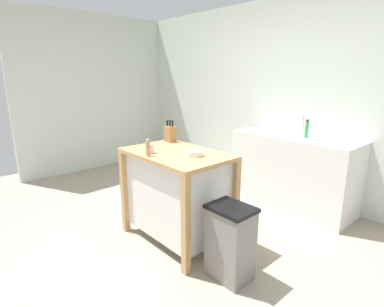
# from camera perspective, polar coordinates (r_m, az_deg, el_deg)

# --- Properties ---
(ground_plane) EXTENTS (6.99, 6.99, 0.00)m
(ground_plane) POSITION_cam_1_polar(r_m,az_deg,el_deg) (3.09, -4.43, -17.25)
(ground_plane) COLOR gray
(ground_plane) RESTS_ON ground
(wall_back) EXTENTS (5.99, 0.10, 2.60)m
(wall_back) POSITION_cam_1_polar(r_m,az_deg,el_deg) (4.26, 18.76, 9.54)
(wall_back) COLOR silver
(wall_back) RESTS_ON ground
(wall_left) EXTENTS (0.10, 2.73, 2.60)m
(wall_left) POSITION_cam_1_polar(r_m,az_deg,el_deg) (5.61, -17.61, 10.72)
(wall_left) COLOR beige
(wall_left) RESTS_ON ground
(kitchen_island) EXTENTS (1.04, 0.68, 0.91)m
(kitchen_island) POSITION_cam_1_polar(r_m,az_deg,el_deg) (3.01, -2.85, -7.16)
(kitchen_island) COLOR tan
(kitchen_island) RESTS_ON ground
(knife_block) EXTENTS (0.11, 0.09, 0.24)m
(knife_block) POSITION_cam_1_polar(r_m,az_deg,el_deg) (3.32, -4.15, 3.76)
(knife_block) COLOR #9E7042
(knife_block) RESTS_ON kitchen_island
(bowl_stoneware_deep) EXTENTS (0.16, 0.16, 0.05)m
(bowl_stoneware_deep) POSITION_cam_1_polar(r_m,az_deg,el_deg) (2.74, 0.45, 0.09)
(bowl_stoneware_deep) COLOR silver
(bowl_stoneware_deep) RESTS_ON kitchen_island
(drinking_cup) EXTENTS (0.07, 0.07, 0.09)m
(drinking_cup) POSITION_cam_1_polar(r_m,az_deg,el_deg) (2.86, -7.86, 0.93)
(drinking_cup) COLOR silver
(drinking_cup) RESTS_ON kitchen_island
(pepper_grinder) EXTENTS (0.04, 0.04, 0.16)m
(pepper_grinder) POSITION_cam_1_polar(r_m,az_deg,el_deg) (2.75, -8.28, 1.04)
(pepper_grinder) COLOR tan
(pepper_grinder) RESTS_ON kitchen_island
(trash_bin) EXTENTS (0.36, 0.28, 0.63)m
(trash_bin) POSITION_cam_1_polar(r_m,az_deg,el_deg) (2.57, 7.21, -16.26)
(trash_bin) COLOR slate
(trash_bin) RESTS_ON ground
(sink_counter) EXTENTS (1.49, 0.60, 0.91)m
(sink_counter) POSITION_cam_1_polar(r_m,az_deg,el_deg) (3.99, 18.49, -3.14)
(sink_counter) COLOR silver
(sink_counter) RESTS_ON ground
(sink_faucet) EXTENTS (0.02, 0.02, 0.22)m
(sink_faucet) POSITION_cam_1_polar(r_m,az_deg,el_deg) (3.99, 20.16, 5.00)
(sink_faucet) COLOR #B7BCC1
(sink_faucet) RESTS_ON sink_counter
(bottle_dish_soap) EXTENTS (0.05, 0.05, 0.21)m
(bottle_dish_soap) POSITION_cam_1_polar(r_m,az_deg,el_deg) (3.79, 20.82, 4.32)
(bottle_dish_soap) COLOR green
(bottle_dish_soap) RESTS_ON sink_counter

